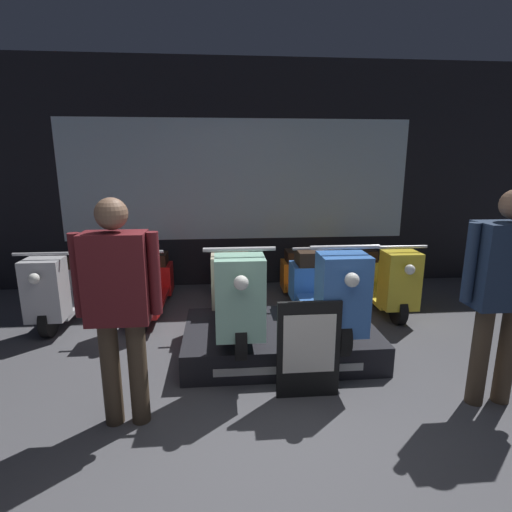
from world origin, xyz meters
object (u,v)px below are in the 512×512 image
(scooter_display_right, at_px, (324,289))
(scooter_backrow_2, at_px, (228,282))
(scooter_backrow_3, at_px, (305,280))
(person_right_browsing, at_px, (504,281))
(scooter_backrow_0, at_px, (67,286))
(scooter_backrow_4, at_px, (379,278))
(price_sign_board, at_px, (309,350))
(person_left_browsing, at_px, (118,298))
(scooter_display_left, at_px, (237,292))
(scooter_backrow_1, at_px, (149,284))

(scooter_display_right, distance_m, scooter_backrow_2, 1.51)
(scooter_backrow_3, relative_size, person_right_browsing, 1.00)
(scooter_backrow_0, bearing_deg, scooter_display_right, -23.23)
(scooter_backrow_0, relative_size, scooter_backrow_4, 1.00)
(scooter_backrow_3, distance_m, price_sign_board, 1.96)
(scooter_backrow_0, distance_m, scooter_backrow_4, 3.84)
(scooter_backrow_4, bearing_deg, person_left_browsing, -141.74)
(scooter_backrow_2, height_order, person_right_browsing, person_right_browsing)
(scooter_display_right, distance_m, price_sign_board, 0.82)
(scooter_display_left, relative_size, person_left_browsing, 1.02)
(scooter_backrow_1, xyz_separation_m, person_right_browsing, (2.92, -2.12, 0.61))
(person_left_browsing, relative_size, price_sign_board, 2.01)
(scooter_display_left, distance_m, scooter_backrow_0, 2.33)
(scooter_display_right, xyz_separation_m, scooter_backrow_2, (-0.88, 1.20, -0.28))
(scooter_display_right, height_order, person_left_browsing, person_left_browsing)
(scooter_backrow_0, height_order, scooter_backrow_2, same)
(scooter_backrow_0, distance_m, person_right_browsing, 4.46)
(scooter_backrow_2, distance_m, person_right_browsing, 2.95)
(scooter_display_left, bearing_deg, scooter_backrow_0, 148.77)
(price_sign_board, bearing_deg, scooter_display_right, 67.76)
(scooter_display_left, relative_size, scooter_backrow_2, 1.00)
(scooter_display_left, bearing_deg, scooter_backrow_3, 53.10)
(scooter_backrow_1, height_order, person_right_browsing, person_right_browsing)
(scooter_display_right, relative_size, scooter_backrow_1, 1.00)
(person_right_browsing, bearing_deg, person_left_browsing, 180.00)
(scooter_display_left, distance_m, person_left_browsing, 1.27)
(scooter_backrow_2, bearing_deg, scooter_display_right, -53.87)
(person_right_browsing, bearing_deg, scooter_backrow_2, 132.70)
(scooter_backrow_1, distance_m, scooter_backrow_4, 2.88)
(scooter_display_right, distance_m, scooter_backrow_4, 1.61)
(person_left_browsing, bearing_deg, scooter_display_right, 29.24)
(scooter_backrow_0, relative_size, person_left_browsing, 1.02)
(scooter_display_right, bearing_deg, scooter_backrow_4, 48.97)
(scooter_backrow_3, bearing_deg, price_sign_board, -101.18)
(scooter_display_right, xyz_separation_m, scooter_backrow_4, (1.04, 1.20, -0.28))
(scooter_backrow_1, height_order, scooter_backrow_4, same)
(scooter_display_left, distance_m, scooter_display_right, 0.82)
(scooter_display_right, height_order, person_right_browsing, person_right_browsing)
(scooter_backrow_3, xyz_separation_m, price_sign_board, (-0.38, -1.92, 0.03))
(scooter_display_left, relative_size, scooter_display_right, 1.00)
(scooter_backrow_2, xyz_separation_m, price_sign_board, (0.58, -1.92, 0.03))
(scooter_backrow_1, distance_m, person_right_browsing, 3.66)
(scooter_display_left, xyz_separation_m, scooter_backrow_2, (-0.06, 1.20, -0.28))
(scooter_backrow_1, distance_m, scooter_backrow_3, 1.92)
(scooter_backrow_3, height_order, scooter_backrow_4, same)
(scooter_backrow_1, bearing_deg, price_sign_board, -51.33)
(scooter_backrow_0, relative_size, person_right_browsing, 1.00)
(scooter_backrow_0, height_order, price_sign_board, scooter_backrow_0)
(scooter_display_left, distance_m, scooter_backrow_2, 1.23)
(scooter_backrow_4, bearing_deg, scooter_backrow_0, 180.00)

